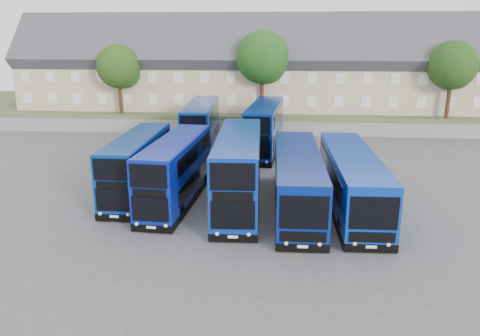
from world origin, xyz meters
name	(u,v)px	position (x,y,z in m)	size (l,w,h in m)	color
ground	(214,216)	(0.00, 0.00, 0.00)	(120.00, 120.00, 0.00)	#4B4B51
retaining_wall	(243,128)	(0.00, 24.00, 0.75)	(70.00, 0.40, 1.50)	slate
earth_bank	(249,111)	(0.00, 34.00, 1.00)	(80.00, 20.00, 2.00)	#3F4C2B
terrace_row	(247,70)	(0.00, 30.00, 6.60)	(54.00, 10.40, 11.20)	tan
dd_front_left	(138,167)	(-5.77, 3.56, 2.01)	(2.38, 10.33, 4.10)	navy
dd_front_mid	(176,172)	(-2.80, 2.30, 2.07)	(3.16, 10.75, 4.22)	#081A97
dd_front_right	(238,172)	(1.36, 1.98, 2.29)	(3.07, 11.82, 4.67)	#082D9C
dd_rear_left	(201,127)	(-3.45, 16.68, 2.19)	(3.12, 11.34, 4.46)	navy
dd_rear_right	(265,129)	(2.60, 16.42, 2.21)	(3.55, 11.48, 4.49)	navy
coach_east_a	(297,181)	(5.15, 1.87, 1.78)	(2.95, 13.32, 3.63)	navy
coach_east_b	(352,182)	(8.60, 2.06, 1.77)	(3.01, 13.22, 3.60)	#0933A7
tree_west	(120,68)	(-13.85, 25.10, 7.05)	(4.80, 4.80, 7.65)	#382314
tree_mid	(264,59)	(2.15, 25.60, 8.07)	(5.76, 5.76, 9.18)	#382314
tree_east	(453,67)	(22.15, 25.10, 7.39)	(5.12, 5.12, 8.16)	#382314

